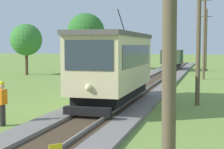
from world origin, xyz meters
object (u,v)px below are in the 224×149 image
Objects in this scene: gravel_pile at (140,63)px; utility_pole_foreground at (170,27)px; tree_right_near at (26,40)px; freight_car at (172,58)px; utility_pole_mid at (204,34)px; utility_pole_near_tram at (198,40)px; tree_left_near at (86,32)px; red_tram at (114,65)px; utility_pole_far at (206,39)px; track_worker at (2,101)px; second_worker at (166,91)px.

utility_pole_foreground is at bearing -78.51° from gravel_pile.
tree_right_near is at bearing 122.31° from utility_pole_foreground.
freight_car is 0.77× the size of utility_pole_foreground.
gravel_pile is at bearing 118.24° from utility_pole_mid.
utility_pole_mid is at bearing 90.00° from utility_pole_near_tram.
utility_pole_foreground is at bearing -84.19° from freight_car.
red_tram is at bearing -67.89° from tree_left_near.
utility_pole_mid is 18.62m from tree_right_near.
tree_right_near is (-9.07, -17.47, 3.18)m from gravel_pile.
utility_pole_far reaches higher than tree_left_near.
track_worker reaches higher than gravel_pile.
tree_right_near is at bearing -107.55° from tree_left_near.
second_worker is at bearing 96.87° from utility_pole_foreground.
utility_pole_near_tram is (4.16, 1.76, 1.26)m from red_tram.
utility_pole_mid is 1.09× the size of utility_pole_far.
utility_pole_mid reaches higher than utility_pole_foreground.
gravel_pile is (-9.54, 33.12, -2.83)m from utility_pole_near_tram.
red_tram is 1.02× the size of utility_pole_mid.
utility_pole_near_tram is 10.57m from track_worker.
red_tram is 1.15× the size of tree_left_near.
utility_pole_far reaches higher than utility_pole_near_tram.
freight_car is at bearing 90.01° from red_tram.
utility_pole_mid is at bearing -70.58° from freight_car.
track_worker is at bearing -63.64° from tree_right_near.
red_tram is 4.79× the size of second_worker.
utility_pole_far is at bearing 82.45° from track_worker.
red_tram is 4.69m from utility_pole_near_tram.
freight_car is 4.81m from utility_pole_far.
track_worker is (-7.24, -22.66, -3.31)m from utility_pole_mid.
utility_pole_foreground is (4.16, -12.02, 1.27)m from red_tram.
freight_car is 2.91× the size of second_worker.
utility_pole_foreground is at bearing -90.00° from utility_pole_near_tram.
utility_pole_far reaches higher than freight_car.
tree_right_near is (-18.61, -11.46, -0.15)m from utility_pole_far.
freight_car is 41.22m from utility_pole_foreground.
red_tram is 22.68m from tree_right_near.
tree_left_near is (-15.38, -1.26, 1.01)m from utility_pole_far.
second_worker is 31.68m from tree_left_near.
tree_left_near is (-8.15, 33.15, 3.98)m from track_worker.
freight_car is 29.61m from second_worker.
utility_pole_near_tram is 3.64m from second_worker.
utility_pole_foreground is 0.80× the size of utility_pole_mid.
track_worker is (-7.24, 6.48, -2.48)m from utility_pole_foreground.
utility_pole_near_tram is 27.12m from utility_pole_far.
utility_pole_mid reaches higher than utility_pole_near_tram.
utility_pole_far is 29.58m from second_worker.
freight_car is at bearing 98.72° from utility_pole_near_tram.
gravel_pile is at bearing 51.22° from tree_left_near.
utility_pole_far is at bearing 90.00° from utility_pole_mid.
tree_left_near is (-11.22, 27.61, 2.78)m from red_tram.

